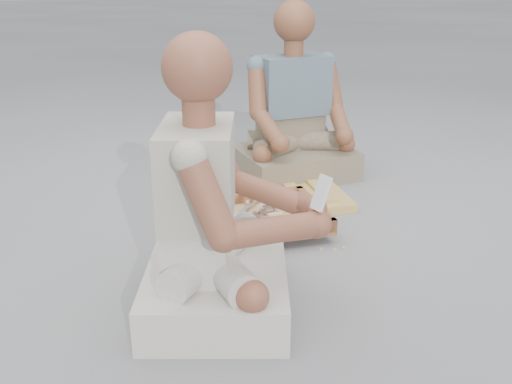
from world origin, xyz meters
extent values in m
plane|color=gray|center=(0.00, 0.00, 0.00)|extent=(60.00, 60.00, 0.00)
cube|color=#A88641|center=(0.31, 0.66, 0.02)|extent=(0.63, 0.42, 0.04)
cube|color=brown|center=(0.11, 0.36, 0.05)|extent=(0.56, 0.46, 0.02)
cube|color=brown|center=(0.10, 0.57, 0.09)|extent=(0.55, 0.05, 0.05)
cube|color=brown|center=(0.12, 0.16, 0.09)|extent=(0.55, 0.05, 0.05)
cube|color=brown|center=(0.37, 0.37, 0.09)|extent=(0.05, 0.44, 0.05)
cube|color=brown|center=(-0.15, 0.35, 0.09)|extent=(0.05, 0.44, 0.05)
cube|color=tan|center=(0.11, 0.36, 0.06)|extent=(0.49, 0.39, 0.01)
cube|color=silver|center=(0.20, 0.46, 0.07)|extent=(0.06, 0.15, 0.00)
cylinder|color=tan|center=(0.23, 0.57, 0.07)|extent=(0.04, 0.07, 0.02)
cube|color=silver|center=(-0.01, 0.26, 0.07)|extent=(0.06, 0.15, 0.00)
cylinder|color=tan|center=(0.02, 0.15, 0.07)|extent=(0.04, 0.07, 0.02)
cube|color=silver|center=(0.07, 0.46, 0.08)|extent=(0.11, 0.12, 0.00)
cylinder|color=tan|center=(0.15, 0.55, 0.08)|extent=(0.06, 0.07, 0.02)
cube|color=silver|center=(0.12, 0.36, 0.08)|extent=(0.14, 0.07, 0.00)
cylinder|color=tan|center=(0.22, 0.40, 0.08)|extent=(0.07, 0.05, 0.02)
cube|color=silver|center=(0.13, 0.39, 0.07)|extent=(0.15, 0.02, 0.00)
cylinder|color=tan|center=(0.24, 0.39, 0.07)|extent=(0.07, 0.02, 0.02)
cube|color=silver|center=(0.19, 0.46, 0.09)|extent=(0.14, 0.08, 0.00)
cylinder|color=tan|center=(0.28, 0.51, 0.09)|extent=(0.07, 0.05, 0.02)
cube|color=silver|center=(0.04, 0.31, 0.09)|extent=(0.10, 0.13, 0.00)
cylinder|color=tan|center=(0.11, 0.40, 0.09)|extent=(0.06, 0.07, 0.02)
cube|color=silver|center=(0.06, 0.45, 0.07)|extent=(0.06, 0.15, 0.00)
cylinder|color=tan|center=(0.09, 0.55, 0.07)|extent=(0.04, 0.07, 0.02)
cube|color=silver|center=(0.06, 0.34, 0.08)|extent=(0.15, 0.03, 0.00)
cylinder|color=tan|center=(0.17, 0.35, 0.08)|extent=(0.07, 0.03, 0.02)
cube|color=silver|center=(0.02, 0.32, 0.07)|extent=(0.09, 0.14, 0.00)
cylinder|color=tan|center=(0.08, 0.22, 0.07)|extent=(0.05, 0.07, 0.02)
cube|color=silver|center=(0.15, 0.43, 0.08)|extent=(0.09, 0.13, 0.00)
cylinder|color=tan|center=(0.21, 0.52, 0.08)|extent=(0.06, 0.07, 0.02)
cube|color=tan|center=(-0.17, 0.64, 0.00)|extent=(0.02, 0.02, 0.00)
cube|color=tan|center=(0.31, 0.13, 0.00)|extent=(0.02, 0.02, 0.00)
cube|color=tan|center=(0.36, 0.10, 0.00)|extent=(0.02, 0.02, 0.00)
cube|color=tan|center=(0.15, 0.65, 0.00)|extent=(0.02, 0.02, 0.00)
cube|color=tan|center=(0.40, 0.11, 0.00)|extent=(0.02, 0.02, 0.00)
cube|color=tan|center=(0.46, 0.39, 0.00)|extent=(0.02, 0.02, 0.00)
cube|color=tan|center=(-0.18, 0.09, 0.00)|extent=(0.02, 0.02, 0.00)
cube|color=tan|center=(-0.09, 0.13, 0.00)|extent=(0.02, 0.02, 0.00)
cube|color=beige|center=(-0.19, -0.20, 0.08)|extent=(0.60, 0.69, 0.15)
cube|color=beige|center=(-0.25, -0.18, 0.24)|extent=(0.28, 0.37, 0.18)
cube|color=#B5B1A0|center=(-0.24, -0.19, 0.49)|extent=(0.31, 0.41, 0.31)
sphere|color=brown|center=(-0.23, -0.19, 0.82)|extent=(0.21, 0.21, 0.21)
sphere|color=brown|center=(0.14, -0.22, 0.34)|extent=(0.10, 0.10, 0.10)
sphere|color=brown|center=(0.11, -0.34, 0.34)|extent=(0.10, 0.10, 0.10)
cube|color=gray|center=(0.49, 1.06, 0.08)|extent=(0.68, 0.58, 0.16)
cube|color=gray|center=(0.48, 1.13, 0.25)|extent=(0.37, 0.26, 0.19)
cube|color=#4F636C|center=(0.48, 1.11, 0.51)|extent=(0.41, 0.29, 0.32)
sphere|color=brown|center=(0.48, 1.10, 0.85)|extent=(0.22, 0.22, 0.22)
sphere|color=brown|center=(0.71, 0.88, 0.27)|extent=(0.10, 0.10, 0.10)
sphere|color=brown|center=(0.33, 0.82, 0.27)|extent=(0.10, 0.10, 0.10)
cube|color=silver|center=(0.12, -0.34, 0.44)|extent=(0.06, 0.06, 0.11)
cube|color=black|center=(0.12, -0.34, 0.45)|extent=(0.03, 0.04, 0.04)
camera|label=1|loc=(-0.47, -1.89, 1.07)|focal=40.00mm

